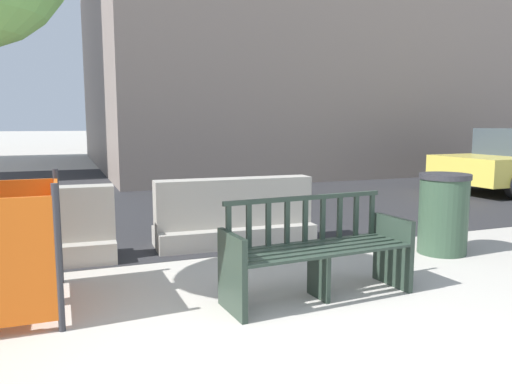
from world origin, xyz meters
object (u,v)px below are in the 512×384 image
at_px(street_bench, 317,254).
at_px(jersey_barrier_left, 19,235).
at_px(jersey_barrier_centre, 235,217).
at_px(trash_bin, 443,213).

bearing_deg(street_bench, jersey_barrier_left, 140.68).
relative_size(jersey_barrier_centre, trash_bin, 2.15).
distance_m(street_bench, trash_bin, 2.25).
bearing_deg(jersey_barrier_left, street_bench, -39.32).
distance_m(street_bench, jersey_barrier_left, 3.25).
xyz_separation_m(street_bench, jersey_barrier_centre, (-0.03, 2.13, -0.06)).
distance_m(street_bench, jersey_barrier_centre, 2.13).
bearing_deg(jersey_barrier_centre, trash_bin, -31.88).
xyz_separation_m(street_bench, jersey_barrier_left, (-2.51, 2.06, -0.06)).
xyz_separation_m(jersey_barrier_centre, jersey_barrier_left, (-2.48, -0.08, 0.00)).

